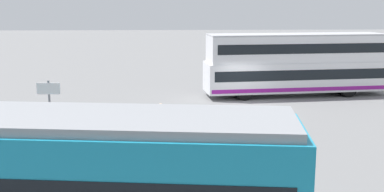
# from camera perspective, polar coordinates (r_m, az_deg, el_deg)

# --- Properties ---
(ground_plane) EXTENTS (160.00, 160.00, 0.00)m
(ground_plane) POSITION_cam_1_polar(r_m,az_deg,el_deg) (27.46, 6.72, -1.28)
(ground_plane) COLOR slate
(double_decker_bus) EXTENTS (11.87, 3.72, 3.98)m
(double_decker_bus) POSITION_cam_1_polar(r_m,az_deg,el_deg) (31.04, 12.41, 3.78)
(double_decker_bus) COLOR white
(double_decker_bus) RESTS_ON ground
(pedestrian_near_railing) EXTENTS (0.38, 0.38, 1.71)m
(pedestrian_near_railing) POSITION_cam_1_polar(r_m,az_deg,el_deg) (20.20, -3.79, -2.89)
(pedestrian_near_railing) COLOR black
(pedestrian_near_railing) RESTS_ON ground
(pedestrian_railing) EXTENTS (9.58, 0.88, 1.08)m
(pedestrian_railing) POSITION_cam_1_polar(r_m,az_deg,el_deg) (21.85, -4.43, -2.45)
(pedestrian_railing) COLOR gray
(pedestrian_railing) RESTS_ON ground
(info_sign) EXTENTS (1.03, 0.14, 2.56)m
(info_sign) POSITION_cam_1_polar(r_m,az_deg,el_deg) (21.66, -16.90, -0.33)
(info_sign) COLOR slate
(info_sign) RESTS_ON ground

